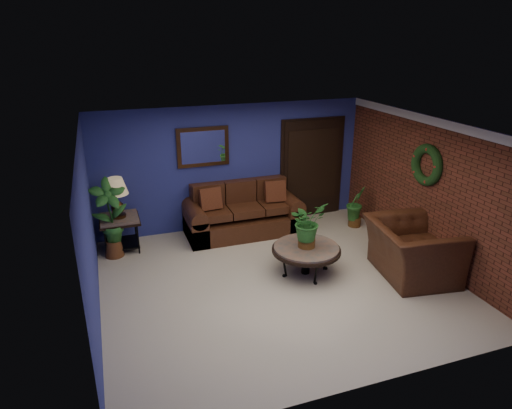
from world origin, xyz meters
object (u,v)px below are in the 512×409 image
object	(u,v)px
side_chair	(259,207)
sofa	(242,216)
end_table	(120,225)
armchair	(412,250)
coffee_table	(306,250)
table_lamp	(116,193)

from	to	relation	value
side_chair	sofa	bearing A→B (deg)	174.74
end_table	armchair	bearing A→B (deg)	-29.89
end_table	side_chair	bearing A→B (deg)	1.29
coffee_table	side_chair	distance (m)	2.00
coffee_table	armchair	distance (m)	1.72
side_chair	table_lamp	bearing A→B (deg)	172.02
side_chair	end_table	bearing A→B (deg)	172.02
table_lamp	armchair	distance (m)	5.17
sofa	coffee_table	distance (m)	2.03
armchair	sofa	bearing A→B (deg)	47.23
end_table	sofa	bearing A→B (deg)	0.87
table_lamp	side_chair	xyz separation A→B (m)	(2.72, 0.06, -0.64)
table_lamp	side_chair	bearing A→B (deg)	1.29
coffee_table	end_table	bearing A→B (deg)	145.78
table_lamp	sofa	bearing A→B (deg)	0.87
sofa	armchair	distance (m)	3.33
coffee_table	armchair	bearing A→B (deg)	-21.21
side_chair	armchair	distance (m)	3.14
end_table	side_chair	size ratio (longest dim) A/B	0.84
coffee_table	table_lamp	bearing A→B (deg)	145.78
sofa	table_lamp	distance (m)	2.49
side_chair	coffee_table	bearing A→B (deg)	-95.80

